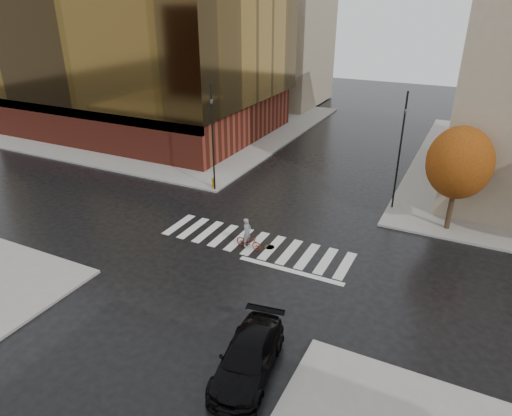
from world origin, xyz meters
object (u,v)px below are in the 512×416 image
(traffic_light_nw, at_px, (212,131))
(traffic_light_ne, at_px, (401,143))
(fire_hydrant, at_px, (214,182))
(cyclist, at_px, (248,238))
(sedan, at_px, (248,357))

(traffic_light_nw, distance_m, traffic_light_ne, 12.89)
(traffic_light_ne, xyz_separation_m, fire_hydrant, (-12.80, -2.50, -4.11))
(cyclist, xyz_separation_m, traffic_light_ne, (6.46, 9.12, 4.08))
(traffic_light_nw, relative_size, fire_hydrant, 9.38)
(sedan, relative_size, traffic_light_ne, 0.62)
(cyclist, relative_size, fire_hydrant, 2.24)
(traffic_light_ne, bearing_deg, traffic_light_nw, 1.54)
(sedan, distance_m, cyclist, 9.68)
(cyclist, height_order, traffic_light_ne, traffic_light_ne)
(cyclist, bearing_deg, traffic_light_ne, -29.47)
(cyclist, height_order, fire_hydrant, cyclist)
(traffic_light_nw, bearing_deg, sedan, 18.49)
(fire_hydrant, bearing_deg, traffic_light_ne, 11.05)
(cyclist, relative_size, traffic_light_ne, 0.24)
(traffic_light_nw, distance_m, fire_hydrant, 4.07)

